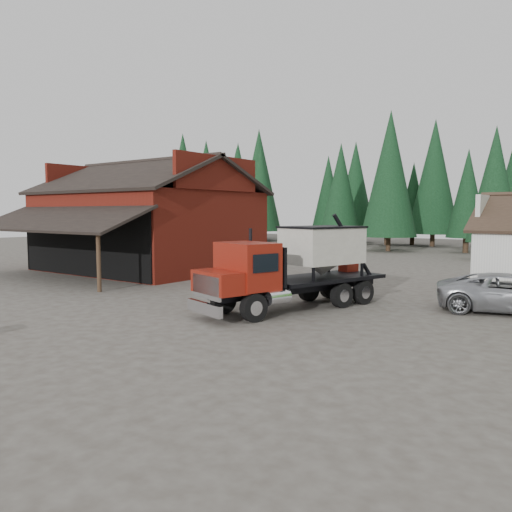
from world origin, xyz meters
The scene contains 8 objects.
ground centered at (0.00, 0.00, 0.00)m, with size 120.00×120.00×0.00m, color #474037.
red_barn centered at (-11.00, 9.90, 2.69)m, with size 12.80×13.63×7.18m.
conifer_backdrop centered at (0.00, 42.00, 0.00)m, with size 76.00×16.00×16.00m, color black, non-canonical shape.
near_pine_a centered at (-22.00, 28.00, 6.39)m, with size 4.40×4.40×11.40m.
near_pine_b centered at (6.00, 30.00, 5.89)m, with size 3.96×3.96×10.40m.
near_pine_d centered at (-4.00, 34.00, 7.39)m, with size 5.28×5.28×13.40m.
feed_truck centered at (4.01, 4.02, 1.72)m, with size 4.45×8.43×3.68m.
silver_car centered at (10.90, 8.08, 0.73)m, with size 2.41×5.23×1.45m, color #9D9FA4.
Camera 1 is at (14.05, -12.27, 3.72)m, focal length 35.00 mm.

